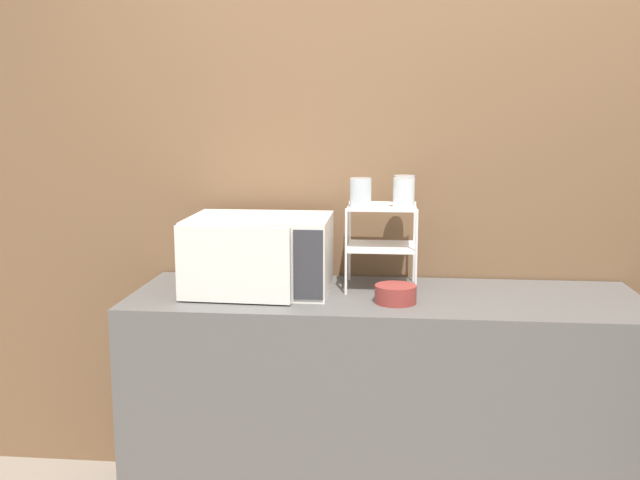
{
  "coord_description": "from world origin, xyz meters",
  "views": [
    {
      "loc": [
        0.01,
        -2.33,
        1.58
      ],
      "look_at": [
        -0.25,
        0.34,
        1.11
      ],
      "focal_mm": 40.0,
      "sensor_mm": 36.0,
      "label": 1
    }
  ],
  "objects_px": {
    "dish_rack": "(382,228)",
    "glass_back_right": "(404,189)",
    "glass_front_right": "(404,193)",
    "bowl": "(396,294)",
    "glass_front_left": "(361,192)",
    "microwave": "(259,254)"
  },
  "relations": [
    {
      "from": "dish_rack",
      "to": "glass_back_right",
      "type": "relative_size",
      "value": 3.0
    },
    {
      "from": "glass_front_right",
      "to": "bowl",
      "type": "distance_m",
      "value": 0.39
    },
    {
      "from": "glass_front_left",
      "to": "glass_back_right",
      "type": "xyz_separation_m",
      "value": [
        0.17,
        0.14,
        0.0
      ]
    },
    {
      "from": "dish_rack",
      "to": "glass_front_right",
      "type": "height_order",
      "value": "glass_front_right"
    },
    {
      "from": "dish_rack",
      "to": "glass_back_right",
      "type": "height_order",
      "value": "glass_back_right"
    },
    {
      "from": "glass_front_right",
      "to": "microwave",
      "type": "bearing_deg",
      "value": -177.67
    },
    {
      "from": "glass_front_right",
      "to": "glass_back_right",
      "type": "bearing_deg",
      "value": 88.36
    },
    {
      "from": "glass_front_left",
      "to": "glass_front_right",
      "type": "height_order",
      "value": "same"
    },
    {
      "from": "dish_rack",
      "to": "glass_front_left",
      "type": "xyz_separation_m",
      "value": [
        -0.08,
        -0.07,
        0.15
      ]
    },
    {
      "from": "glass_front_left",
      "to": "dish_rack",
      "type": "bearing_deg",
      "value": 40.86
    },
    {
      "from": "glass_front_left",
      "to": "glass_back_right",
      "type": "distance_m",
      "value": 0.22
    },
    {
      "from": "glass_back_right",
      "to": "glass_front_right",
      "type": "relative_size",
      "value": 1.0
    },
    {
      "from": "bowl",
      "to": "glass_back_right",
      "type": "bearing_deg",
      "value": 84.29
    },
    {
      "from": "dish_rack",
      "to": "bowl",
      "type": "height_order",
      "value": "dish_rack"
    },
    {
      "from": "microwave",
      "to": "glass_front_right",
      "type": "distance_m",
      "value": 0.6
    },
    {
      "from": "glass_front_right",
      "to": "bowl",
      "type": "relative_size",
      "value": 0.72
    },
    {
      "from": "microwave",
      "to": "dish_rack",
      "type": "height_order",
      "value": "dish_rack"
    },
    {
      "from": "bowl",
      "to": "glass_front_right",
      "type": "bearing_deg",
      "value": 80.87
    },
    {
      "from": "dish_rack",
      "to": "glass_front_left",
      "type": "height_order",
      "value": "glass_front_left"
    },
    {
      "from": "glass_front_left",
      "to": "bowl",
      "type": "height_order",
      "value": "glass_front_left"
    },
    {
      "from": "glass_front_left",
      "to": "bowl",
      "type": "relative_size",
      "value": 0.72
    },
    {
      "from": "bowl",
      "to": "microwave",
      "type": "bearing_deg",
      "value": 165.38
    }
  ]
}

